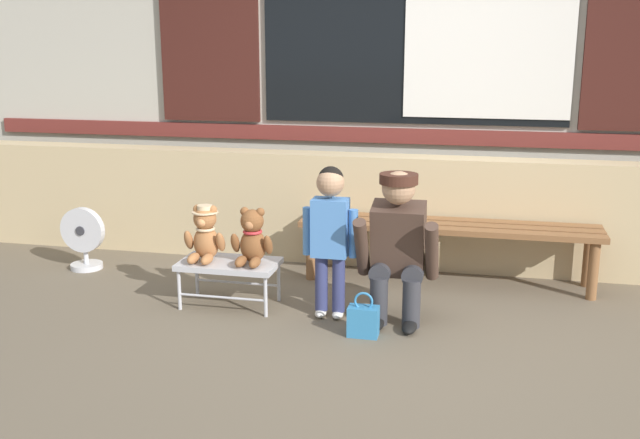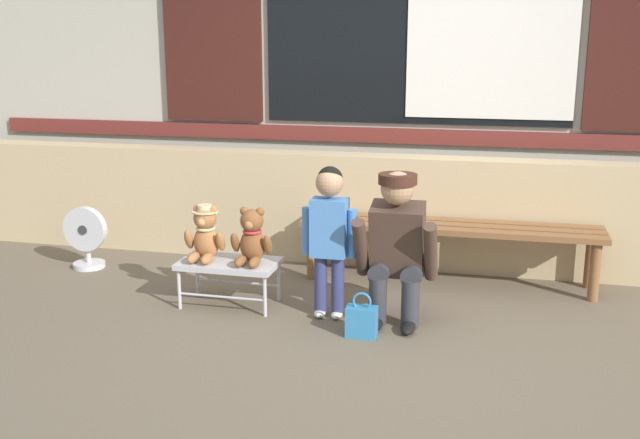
% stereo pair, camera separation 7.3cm
% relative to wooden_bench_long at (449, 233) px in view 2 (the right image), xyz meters
% --- Properties ---
extents(ground_plane, '(60.00, 60.00, 0.00)m').
position_rel_wooden_bench_long_xyz_m(ground_plane, '(-0.36, -1.06, -0.37)').
color(ground_plane, brown).
extents(brick_low_wall, '(7.82, 0.25, 0.85)m').
position_rel_wooden_bench_long_xyz_m(brick_low_wall, '(-0.36, 0.37, 0.05)').
color(brick_low_wall, tan).
rests_on(brick_low_wall, ground).
extents(shop_facade, '(7.98, 0.26, 3.26)m').
position_rel_wooden_bench_long_xyz_m(shop_facade, '(-0.36, 0.88, 1.27)').
color(shop_facade, '#B7B2A3').
rests_on(shop_facade, ground).
extents(wooden_bench_long, '(2.10, 0.40, 0.44)m').
position_rel_wooden_bench_long_xyz_m(wooden_bench_long, '(0.00, 0.00, 0.00)').
color(wooden_bench_long, brown).
rests_on(wooden_bench_long, ground).
extents(small_display_bench, '(0.64, 0.36, 0.30)m').
position_rel_wooden_bench_long_xyz_m(small_display_bench, '(-1.36, -0.78, -0.11)').
color(small_display_bench, '#BCBCC1').
rests_on(small_display_bench, ground).
extents(teddy_bear_with_hat, '(0.28, 0.27, 0.36)m').
position_rel_wooden_bench_long_xyz_m(teddy_bear_with_hat, '(-1.52, -0.78, 0.10)').
color(teddy_bear_with_hat, '#A86B3D').
rests_on(teddy_bear_with_hat, small_display_bench).
extents(teddy_bear_plain, '(0.28, 0.26, 0.36)m').
position_rel_wooden_bench_long_xyz_m(teddy_bear_plain, '(-1.20, -0.78, 0.09)').
color(teddy_bear_plain, brown).
rests_on(teddy_bear_plain, small_display_bench).
extents(child_standing, '(0.35, 0.18, 0.96)m').
position_rel_wooden_bench_long_xyz_m(child_standing, '(-0.68, -0.84, 0.22)').
color(child_standing, navy).
rests_on(child_standing, ground).
extents(adult_crouching, '(0.50, 0.49, 0.95)m').
position_rel_wooden_bench_long_xyz_m(adult_crouching, '(-0.25, -0.82, 0.11)').
color(adult_crouching, '#333338').
rests_on(adult_crouching, ground).
extents(handbag_on_ground, '(0.18, 0.11, 0.27)m').
position_rel_wooden_bench_long_xyz_m(handbag_on_ground, '(-0.42, -1.10, -0.28)').
color(handbag_on_ground, teal).
rests_on(handbag_on_ground, ground).
extents(floor_fan, '(0.34, 0.24, 0.48)m').
position_rel_wooden_bench_long_xyz_m(floor_fan, '(-2.70, -0.28, -0.13)').
color(floor_fan, silver).
rests_on(floor_fan, ground).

